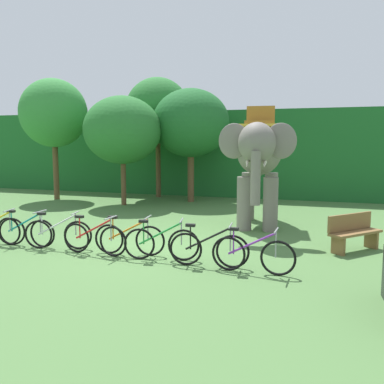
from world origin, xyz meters
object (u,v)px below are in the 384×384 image
Objects in this scene: wooden_bench at (353,231)px; elephant at (259,156)px; bike_black at (209,249)px; bike_purple at (253,254)px; bike_green at (161,243)px; tree_far_left at (54,113)px; bike_red at (94,238)px; bike_orange at (129,239)px; tree_center_right at (122,130)px; tree_center_left at (158,111)px; bike_white at (58,234)px; bike_teal at (25,231)px; tree_center at (191,123)px.

elephant is at bearing 140.90° from wooden_bench.
bike_black is 0.96m from bike_purple.
bike_purple is at bearing -8.15° from bike_green.
tree_far_left is 3.19× the size of bike_purple.
bike_red is 1.00× the size of bike_black.
bike_orange is (7.45, -7.60, -3.53)m from tree_far_left.
tree_far_left is 11.21m from bike_orange.
tree_center_right is (3.76, -0.63, -0.80)m from tree_far_left.
bike_green is at bearing -67.38° from tree_center_left.
tree_far_left reaches higher than wooden_bench.
bike_white is 0.98× the size of bike_red.
elephant is at bearing 70.99° from bike_green.
bike_red is (-3.16, -4.36, -1.82)m from elephant.
bike_white is at bearing 174.96° from bike_purple.
bike_white is at bearing -163.54° from wooden_bench.
tree_center_right is 3.25× the size of wooden_bench.
tree_center_left is 3.29× the size of bike_purple.
wooden_bench is at bearing 14.57° from bike_teal.
bike_red reaches higher than wooden_bench.
tree_center is at bearing 85.98° from bike_white.
bike_white is 0.98× the size of bike_black.
bike_orange is 1.00× the size of bike_black.
tree_far_left is 1.21× the size of tree_center_right.
wooden_bench is at bearing 20.93° from bike_red.
bike_black is at bearing -62.37° from tree_center_left.
elephant is (9.81, -3.46, -1.71)m from tree_far_left.
bike_black is (-0.35, -4.47, -1.82)m from elephant.
tree_far_left is 3.19× the size of bike_red.
bike_teal is (-1.58, -8.77, -3.05)m from tree_center.
tree_far_left is at bearing -169.70° from tree_center.
bike_red and bike_orange have the same top height.
bike_white is at bearing -82.15° from tree_center_left.
elephant is 5.68m from bike_red.
wooden_bench is at bearing 37.84° from bike_black.
bike_white is at bearing -135.56° from elephant.
tree_far_left is at bearing -152.86° from tree_center_left.
bike_green reaches higher than wooden_bench.
tree_center_left reaches higher than bike_red.
bike_red and bike_purple have the same top height.
tree_center is (1.97, -1.03, -0.64)m from tree_center_left.
tree_center is at bearing 36.04° from tree_center_right.
bike_black reaches higher than wooden_bench.
bike_red is at bearing -49.60° from tree_far_left.
elephant is 5.00m from bike_purple.
bike_orange is at bearing 15.75° from bike_red.
bike_green is 1.15m from bike_black.
tree_center reaches higher than bike_teal.
tree_center reaches higher than bike_purple.
bike_purple is at bearing -82.56° from elephant.
bike_red is 1.00× the size of bike_orange.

